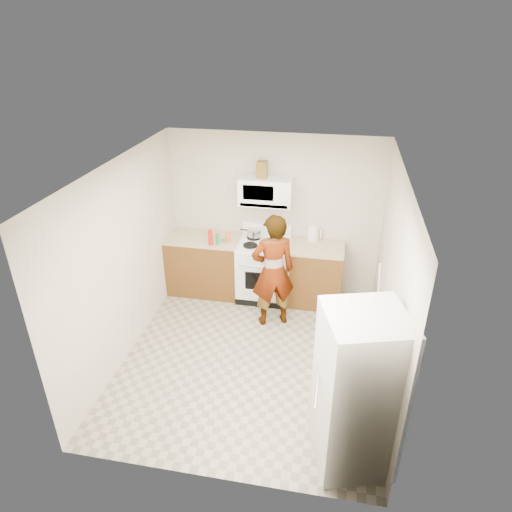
% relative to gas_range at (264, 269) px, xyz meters
% --- Properties ---
extents(floor, '(3.60, 3.60, 0.00)m').
position_rel_gas_range_xyz_m(floor, '(0.10, -1.48, -0.49)').
color(floor, gray).
rests_on(floor, ground).
extents(back_wall, '(3.20, 0.02, 2.50)m').
position_rel_gas_range_xyz_m(back_wall, '(0.10, 0.31, 0.76)').
color(back_wall, beige).
rests_on(back_wall, floor).
extents(right_wall, '(0.02, 3.60, 2.50)m').
position_rel_gas_range_xyz_m(right_wall, '(1.69, -1.48, 0.76)').
color(right_wall, beige).
rests_on(right_wall, floor).
extents(cabinet_left, '(1.12, 0.62, 0.90)m').
position_rel_gas_range_xyz_m(cabinet_left, '(-0.94, 0.01, -0.04)').
color(cabinet_left, '#5A3215').
rests_on(cabinet_left, floor).
extents(counter_left, '(1.14, 0.64, 0.03)m').
position_rel_gas_range_xyz_m(counter_left, '(-0.94, 0.01, 0.43)').
color(counter_left, tan).
rests_on(counter_left, cabinet_left).
extents(cabinet_right, '(0.80, 0.62, 0.90)m').
position_rel_gas_range_xyz_m(cabinet_right, '(0.78, 0.01, -0.04)').
color(cabinet_right, '#5A3215').
rests_on(cabinet_right, floor).
extents(counter_right, '(0.82, 0.64, 0.03)m').
position_rel_gas_range_xyz_m(counter_right, '(0.78, 0.01, 0.43)').
color(counter_right, tan).
rests_on(counter_right, cabinet_right).
extents(gas_range, '(0.76, 0.65, 1.13)m').
position_rel_gas_range_xyz_m(gas_range, '(0.00, 0.00, 0.00)').
color(gas_range, white).
rests_on(gas_range, floor).
extents(microwave, '(0.76, 0.38, 0.40)m').
position_rel_gas_range_xyz_m(microwave, '(0.00, 0.13, 1.21)').
color(microwave, white).
rests_on(microwave, back_wall).
extents(person, '(0.71, 0.60, 1.67)m').
position_rel_gas_range_xyz_m(person, '(0.24, -0.66, 0.35)').
color(person, tan).
rests_on(person, floor).
extents(fridge, '(0.87, 0.87, 1.70)m').
position_rel_gas_range_xyz_m(fridge, '(1.36, -2.78, 0.36)').
color(fridge, silver).
rests_on(fridge, floor).
extents(kettle, '(0.17, 0.17, 0.20)m').
position_rel_gas_range_xyz_m(kettle, '(0.71, 0.24, 0.55)').
color(kettle, white).
rests_on(kettle, counter_right).
extents(jug, '(0.15, 0.15, 0.24)m').
position_rel_gas_range_xyz_m(jug, '(-0.05, 0.10, 1.53)').
color(jug, brown).
rests_on(jug, microwave).
extents(saucepan, '(0.26, 0.26, 0.11)m').
position_rel_gas_range_xyz_m(saucepan, '(-0.17, 0.15, 0.52)').
color(saucepan, silver).
rests_on(saucepan, gas_range).
extents(tray, '(0.29, 0.23, 0.05)m').
position_rel_gas_range_xyz_m(tray, '(0.08, -0.07, 0.47)').
color(tray, white).
rests_on(tray, gas_range).
extents(bottle_spray, '(0.08, 0.08, 0.23)m').
position_rel_gas_range_xyz_m(bottle_spray, '(-0.76, -0.22, 0.57)').
color(bottle_spray, red).
rests_on(bottle_spray, counter_left).
extents(bottle_hot_sauce, '(0.06, 0.06, 0.17)m').
position_rel_gas_range_xyz_m(bottle_hot_sauce, '(-0.52, -0.10, 0.54)').
color(bottle_hot_sauce, '#F8561B').
rests_on(bottle_hot_sauce, counter_left).
extents(bottle_green_cap, '(0.06, 0.06, 0.17)m').
position_rel_gas_range_xyz_m(bottle_green_cap, '(-0.66, -0.19, 0.54)').
color(bottle_green_cap, '#178235').
rests_on(bottle_green_cap, counter_left).
extents(pot_lid, '(0.27, 0.27, 0.01)m').
position_rel_gas_range_xyz_m(pot_lid, '(-0.61, -0.05, 0.46)').
color(pot_lid, white).
rests_on(pot_lid, counter_left).
extents(broom, '(0.14, 0.25, 1.21)m').
position_rel_gas_range_xyz_m(broom, '(1.66, -0.79, 0.13)').
color(broom, white).
rests_on(broom, floor).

